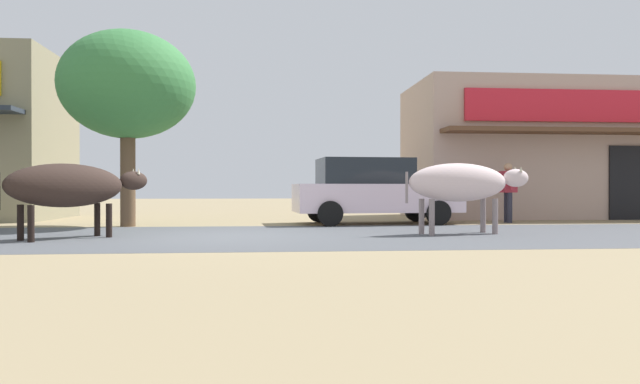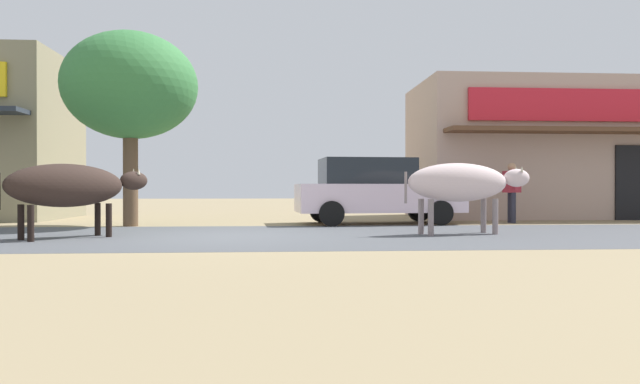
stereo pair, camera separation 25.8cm
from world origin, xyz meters
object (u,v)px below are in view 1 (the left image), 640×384
at_px(cow_near_brown, 70,186).
at_px(pedestrian_by_shop, 508,188).
at_px(cow_far_dark, 462,183).
at_px(roadside_tree, 128,86).
at_px(parked_hatchback_car, 372,190).

distance_m(cow_near_brown, pedestrian_by_shop, 10.53).
bearing_deg(cow_far_dark, roadside_tree, 156.94).
xyz_separation_m(cow_far_dark, pedestrian_by_shop, (2.47, 3.60, -0.09)).
relative_size(parked_hatchback_car, cow_far_dark, 1.56).
relative_size(parked_hatchback_car, cow_near_brown, 1.83).
xyz_separation_m(cow_near_brown, pedestrian_by_shop, (9.73, 4.01, -0.03)).
xyz_separation_m(cow_near_brown, cow_far_dark, (7.27, 0.41, 0.06)).
height_order(cow_far_dark, pedestrian_by_shop, pedestrian_by_shop).
bearing_deg(cow_near_brown, pedestrian_by_shop, 22.39).
distance_m(roadside_tree, cow_far_dark, 7.97).
bearing_deg(cow_near_brown, parked_hatchback_car, 32.42).
bearing_deg(cow_far_dark, parked_hatchback_car, 107.75).
distance_m(parked_hatchback_car, cow_near_brown, 7.29).
distance_m(cow_far_dark, pedestrian_by_shop, 4.36).
bearing_deg(pedestrian_by_shop, cow_near_brown, -157.61).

